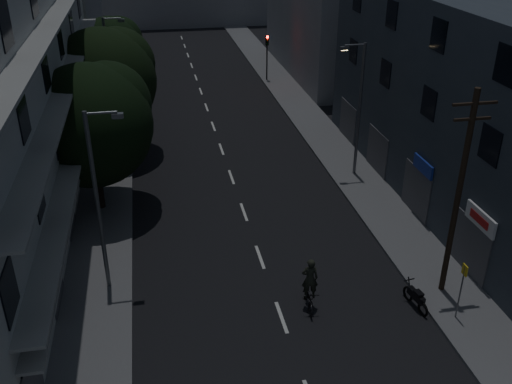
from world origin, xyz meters
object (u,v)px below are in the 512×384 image
object	(u,v)px
utility_pole	(459,192)
cyclist	(309,291)
motorcycle	(416,298)
bus_stop_sign	(462,282)

from	to	relation	value
utility_pole	cyclist	distance (m)	7.22
utility_pole	cyclist	bearing A→B (deg)	179.13
motorcycle	cyclist	distance (m)	4.47
motorcycle	cyclist	world-z (taller)	cyclist
bus_stop_sign	cyclist	world-z (taller)	bus_stop_sign
utility_pole	motorcycle	distance (m)	4.76
utility_pole	bus_stop_sign	bearing A→B (deg)	-100.06
motorcycle	cyclist	size ratio (longest dim) A/B	0.74
utility_pole	bus_stop_sign	size ratio (longest dim) A/B	3.56
bus_stop_sign	cyclist	xyz separation A→B (m)	(-5.63, 1.95, -1.09)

